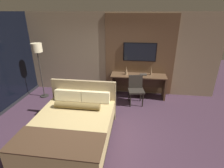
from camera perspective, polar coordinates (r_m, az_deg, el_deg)
ground_plane at (r=4.48m, az=-4.79°, el=-16.16°), size 16.00×16.00×0.00m
wall_back_tv_panel at (r=6.19m, az=1.12°, el=9.60°), size 7.20×0.09×2.80m
bed at (r=4.20m, az=-12.78°, el=-13.84°), size 1.75×2.18×1.12m
desk at (r=6.12m, az=8.50°, el=0.78°), size 1.86×0.55×0.80m
tv at (r=6.05m, az=9.04°, el=10.27°), size 1.11×0.04×0.62m
desk_chair at (r=5.63m, az=7.77°, el=-1.00°), size 0.55×0.55×0.92m
floor_lamp at (r=6.19m, az=-23.19°, el=9.47°), size 0.34×0.34×1.87m
vase_tall at (r=6.07m, az=12.70°, el=4.34°), size 0.08×0.08×0.30m
vase_short at (r=5.97m, az=4.67°, el=4.39°), size 0.11×0.11×0.27m
book at (r=6.03m, az=10.21°, el=3.06°), size 0.23×0.17×0.03m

